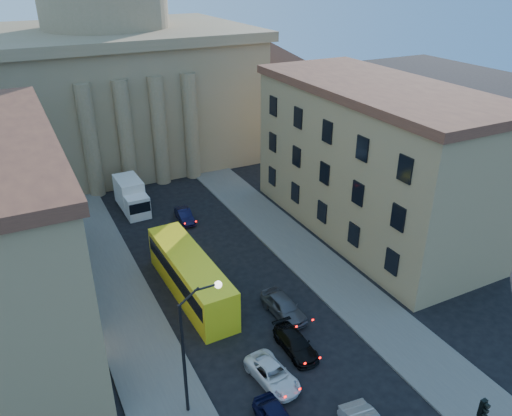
% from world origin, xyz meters
% --- Properties ---
extents(sidewalk_left, '(5.00, 60.00, 0.15)m').
position_xyz_m(sidewalk_left, '(-8.50, 18.00, 0.07)').
color(sidewalk_left, '#5B5853').
rests_on(sidewalk_left, ground).
extents(sidewalk_right, '(5.00, 60.00, 0.15)m').
position_xyz_m(sidewalk_right, '(8.50, 18.00, 0.07)').
color(sidewalk_right, '#5B5853').
rests_on(sidewalk_right, ground).
extents(church, '(68.02, 28.76, 36.60)m').
position_xyz_m(church, '(0.00, 55.47, 11.88)').
color(church, '#857452').
rests_on(church, ground).
extents(building_right, '(11.60, 26.60, 14.70)m').
position_xyz_m(building_right, '(17.00, 22.00, 7.42)').
color(building_right, '#9B845B').
rests_on(building_right, ground).
extents(street_lamp, '(2.62, 0.44, 8.83)m').
position_xyz_m(street_lamp, '(-6.97, 8.00, 5.29)').
color(street_lamp, black).
rests_on(street_lamp, ground).
extents(car_left_mid, '(2.49, 4.60, 1.23)m').
position_xyz_m(car_left_mid, '(-1.75, 7.79, 0.61)').
color(car_left_mid, white).
rests_on(car_left_mid, ground).
extents(car_right_mid, '(1.80, 4.36, 1.26)m').
position_xyz_m(car_right_mid, '(1.07, 9.61, 0.63)').
color(car_right_mid, black).
rests_on(car_right_mid, ground).
extents(car_right_far, '(2.14, 4.73, 1.58)m').
position_xyz_m(car_right_far, '(2.30, 13.41, 0.79)').
color(car_right_far, '#4A4A4F').
rests_on(car_right_far, ground).
extents(car_right_distant, '(1.58, 3.91, 1.26)m').
position_xyz_m(car_right_distant, '(0.80, 31.71, 0.63)').
color(car_right_distant, black).
rests_on(car_right_distant, ground).
extents(city_bus, '(3.23, 12.52, 3.51)m').
position_xyz_m(city_bus, '(-3.10, 19.21, 1.88)').
color(city_bus, yellow).
rests_on(city_bus, ground).
extents(box_truck, '(2.54, 6.18, 3.36)m').
position_xyz_m(box_truck, '(-3.38, 36.89, 1.59)').
color(box_truck, white).
rests_on(box_truck, ground).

